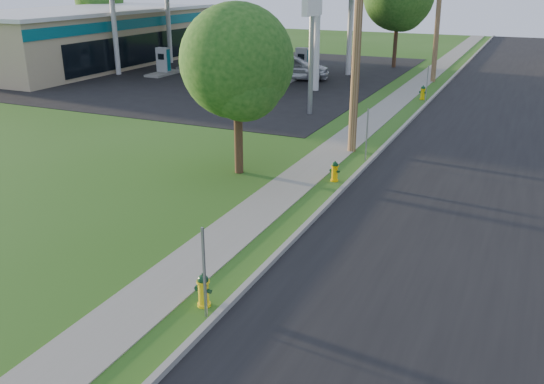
# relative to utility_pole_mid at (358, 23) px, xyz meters

# --- Properties ---
(road) EXTENTS (8.00, 120.00, 0.02)m
(road) POSITION_rel_utility_pole_mid_xyz_m (5.10, -7.00, -4.94)
(road) COLOR black
(road) RESTS_ON ground
(curb) EXTENTS (0.15, 120.00, 0.15)m
(curb) POSITION_rel_utility_pole_mid_xyz_m (1.10, -7.00, -4.88)
(curb) COLOR gray
(curb) RESTS_ON ground
(sidewalk) EXTENTS (1.50, 120.00, 0.03)m
(sidewalk) POSITION_rel_utility_pole_mid_xyz_m (-0.65, -7.00, -4.94)
(sidewalk) COLOR gray
(sidewalk) RESTS_ON ground
(forecourt) EXTENTS (26.00, 28.00, 0.02)m
(forecourt) POSITION_rel_utility_pole_mid_xyz_m (-15.40, 15.00, -4.94)
(forecourt) COLOR black
(forecourt) RESTS_ON ground
(utility_pole_mid) EXTENTS (1.40, 0.32, 9.80)m
(utility_pole_mid) POSITION_rel_utility_pole_mid_xyz_m (0.00, 0.00, 0.00)
(utility_pole_mid) COLOR brown
(utility_pole_mid) RESTS_ON ground
(utility_pole_far) EXTENTS (1.40, 0.32, 9.50)m
(utility_pole_far) POSITION_rel_utility_pole_mid_xyz_m (0.00, 18.00, -0.15)
(utility_pole_far) COLOR brown
(utility_pole_far) RESTS_ON ground
(sign_post_near) EXTENTS (0.05, 0.04, 2.00)m
(sign_post_near) POSITION_rel_utility_pole_mid_xyz_m (0.85, -12.80, -3.95)
(sign_post_near) COLOR gray
(sign_post_near) RESTS_ON ground
(sign_post_mid) EXTENTS (0.05, 0.04, 2.00)m
(sign_post_mid) POSITION_rel_utility_pole_mid_xyz_m (0.85, -1.00, -3.95)
(sign_post_mid) COLOR gray
(sign_post_mid) RESTS_ON ground
(sign_post_far) EXTENTS (0.05, 0.04, 2.00)m
(sign_post_far) POSITION_rel_utility_pole_mid_xyz_m (0.85, 11.20, -3.95)
(sign_post_far) COLOR gray
(sign_post_far) RESTS_ON ground
(fuel_pump_nw) EXTENTS (1.20, 3.20, 1.90)m
(fuel_pump_nw) POSITION_rel_utility_pole_mid_xyz_m (-17.90, 13.00, -4.23)
(fuel_pump_nw) COLOR gray
(fuel_pump_nw) RESTS_ON ground
(fuel_pump_ne) EXTENTS (1.20, 3.20, 1.90)m
(fuel_pump_ne) POSITION_rel_utility_pole_mid_xyz_m (-8.90, 13.00, -4.23)
(fuel_pump_ne) COLOR gray
(fuel_pump_ne) RESTS_ON ground
(fuel_pump_sw) EXTENTS (1.20, 3.20, 1.90)m
(fuel_pump_sw) POSITION_rel_utility_pole_mid_xyz_m (-17.90, 17.00, -4.23)
(fuel_pump_sw) COLOR gray
(fuel_pump_sw) RESTS_ON ground
(fuel_pump_se) EXTENTS (1.20, 3.20, 1.90)m
(fuel_pump_se) POSITION_rel_utility_pole_mid_xyz_m (-8.90, 17.00, -4.23)
(fuel_pump_se) COLOR gray
(fuel_pump_se) RESTS_ON ground
(convenience_store) EXTENTS (10.40, 22.40, 4.25)m
(convenience_store) POSITION_rel_utility_pole_mid_xyz_m (-26.38, 15.00, -2.82)
(convenience_store) COLOR tan
(convenience_store) RESTS_ON ground
(price_pylon) EXTENTS (0.34, 2.04, 6.85)m
(price_pylon) POSITION_rel_utility_pole_mid_xyz_m (-3.90, 5.50, 0.48)
(price_pylon) COLOR gray
(price_pylon) RESTS_ON ground
(tree_verge) EXTENTS (3.85, 3.85, 5.83)m
(tree_verge) POSITION_rel_utility_pole_mid_xyz_m (-2.75, -4.33, -1.20)
(tree_verge) COLOR #3D2B1D
(tree_verge) RESTS_ON ground
(tree_back) EXTENTS (4.49, 4.49, 6.81)m
(tree_back) POSITION_rel_utility_pole_mid_xyz_m (-32.18, 23.70, -0.57)
(tree_back) COLOR #3D2B1D
(tree_back) RESTS_ON ground
(hydrant_near) EXTENTS (0.40, 0.35, 0.77)m
(hydrant_near) POSITION_rel_utility_pole_mid_xyz_m (0.59, -12.46, -4.58)
(hydrant_near) COLOR yellow
(hydrant_near) RESTS_ON ground
(hydrant_mid) EXTENTS (0.37, 0.33, 0.71)m
(hydrant_mid) POSITION_rel_utility_pole_mid_xyz_m (0.54, -3.73, -4.60)
(hydrant_mid) COLOR #E9A904
(hydrant_mid) RESTS_ON ground
(hydrant_far) EXTENTS (0.42, 0.37, 0.81)m
(hydrant_far) POSITION_rel_utility_pole_mid_xyz_m (0.58, 11.68, -4.56)
(hydrant_far) COLOR yellow
(hydrant_far) RESTS_ON ground
(car_silver) EXTENTS (5.21, 3.12, 1.66)m
(car_silver) POSITION_rel_utility_pole_mid_xyz_m (-8.70, 14.81, -4.12)
(car_silver) COLOR silver
(car_silver) RESTS_ON ground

